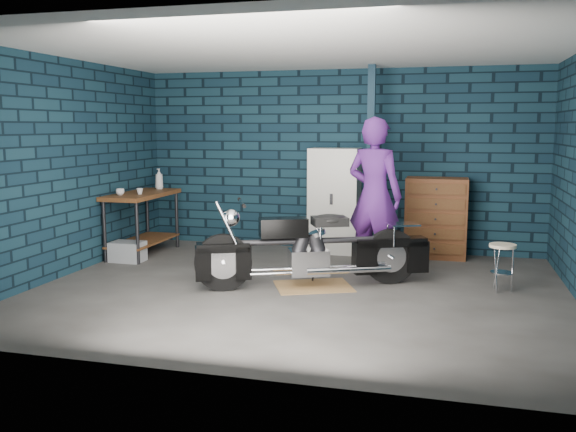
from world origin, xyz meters
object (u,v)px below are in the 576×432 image
tool_chest (436,218)px  shop_stool (502,268)px  workbench (143,224)px  storage_bin (128,252)px  locker (334,201)px  motorcycle (314,243)px  person (374,196)px

tool_chest → shop_stool: (0.78, -1.68, -0.30)m
workbench → storage_bin: (0.02, -0.49, -0.32)m
tool_chest → shop_stool: 1.87m
storage_bin → shop_stool: bearing=-3.6°
storage_bin → locker: locker is taller
motorcycle → person: person is taller
motorcycle → shop_stool: 2.15m
storage_bin → tool_chest: (4.12, 1.37, 0.43)m
person → tool_chest: (0.74, 1.13, -0.42)m
shop_stool → storage_bin: bearing=176.4°
person → tool_chest: person is taller
storage_bin → locker: size_ratio=0.29×
motorcycle → storage_bin: (-2.79, 0.66, -0.38)m
shop_stool → workbench: bearing=170.8°
locker → tool_chest: (1.47, 0.00, -0.20)m
workbench → shop_stool: workbench is taller
storage_bin → locker: (2.66, 1.37, 0.63)m
locker → person: bearing=-57.5°
shop_stool → tool_chest: bearing=114.8°
storage_bin → motorcycle: bearing=-13.3°
motorcycle → locker: size_ratio=1.51×
tool_chest → workbench: bearing=-168.0°
storage_bin → shop_stool: 4.91m
motorcycle → person: (0.59, 0.90, 0.47)m
motorcycle → storage_bin: size_ratio=5.25×
workbench → motorcycle: 3.04m
workbench → storage_bin: 0.59m
person → locker: 1.36m
shop_stool → locker: bearing=143.2°
person → motorcycle: bearing=75.2°
workbench → tool_chest: 4.24m
person → tool_chest: 1.42m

